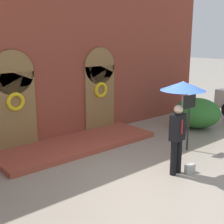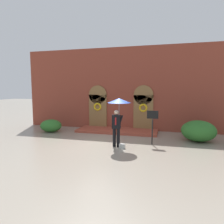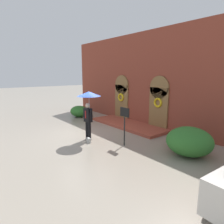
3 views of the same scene
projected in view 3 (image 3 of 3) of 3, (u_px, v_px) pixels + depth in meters
ground_plane at (85, 135)px, 10.45m from camera, size 80.00×80.00×0.00m
building_facade at (141, 81)px, 12.46m from camera, size 14.00×2.30×5.60m
person_with_umbrella at (89, 101)px, 9.28m from camera, size 1.10×1.10×2.36m
handbag at (89, 140)px, 9.32m from camera, size 0.30×0.16×0.22m
sign_post at (125, 120)px, 8.74m from camera, size 0.56×0.06×1.72m
shrub_left at (79, 111)px, 14.82m from camera, size 1.38×1.25×0.81m
shrub_right at (189, 141)px, 7.82m from camera, size 1.79×1.76×1.12m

